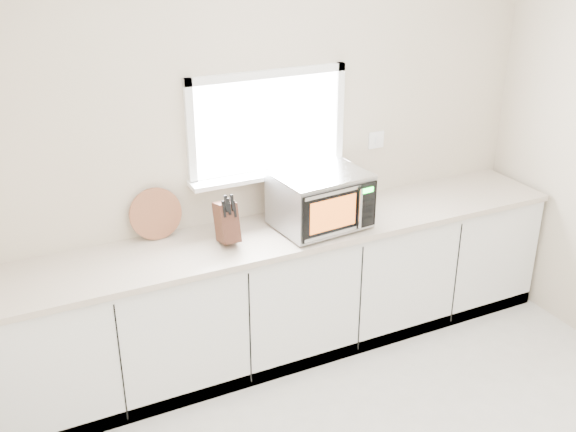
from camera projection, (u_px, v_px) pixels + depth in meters
back_wall at (267, 151)px, 4.44m from camera, size 4.00×0.17×2.70m
cabinets at (287, 293)px, 4.57m from camera, size 3.92×0.60×0.88m
countertop at (287, 232)px, 4.37m from camera, size 3.92×0.64×0.04m
microwave at (321, 199)px, 4.32m from camera, size 0.61×0.50×0.37m
knife_block at (227, 221)px, 4.13m from camera, size 0.12×0.24×0.34m
cutting_board at (156, 214)px, 4.19m from camera, size 0.33×0.08×0.33m
coffee_grinder at (317, 195)px, 4.60m from camera, size 0.15×0.15×0.23m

